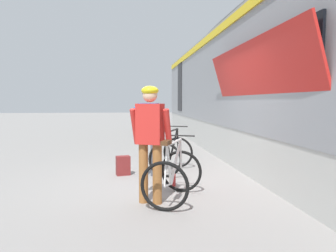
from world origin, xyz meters
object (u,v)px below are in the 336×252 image
object	(u,v)px
train_car	(277,85)
bicycle_near_black	(172,154)
cyclist_far_in_red	(150,134)
backpack_on_platform	(123,166)
bicycle_far_white	(174,175)
water_bottle_near_the_bikes	(174,180)
cyclist_near_in_blue	(149,125)

from	to	relation	value
train_car	bicycle_near_black	size ratio (longest dim) A/B	15.78
cyclist_far_in_red	backpack_on_platform	size ratio (longest dim) A/B	4.40
cyclist_far_in_red	bicycle_near_black	size ratio (longest dim) A/B	1.39
train_car	bicycle_far_white	distance (m)	4.87
bicycle_far_white	water_bottle_near_the_bikes	distance (m)	0.91
bicycle_far_white	train_car	bearing A→B (deg)	45.83
train_car	water_bottle_near_the_bikes	size ratio (longest dim) A/B	88.40
water_bottle_near_the_bikes	backpack_on_platform	bearing A→B (deg)	132.58
bicycle_near_black	bicycle_far_white	distance (m)	2.04
cyclist_far_in_red	bicycle_near_black	bearing A→B (deg)	73.97
train_car	water_bottle_near_the_bikes	bearing A→B (deg)	-141.54
cyclist_far_in_red	bicycle_far_white	distance (m)	0.75
cyclist_near_in_blue	backpack_on_platform	xyz separation A→B (m)	(-0.53, 0.08, -0.85)
bicycle_near_black	cyclist_far_in_red	bearing A→B (deg)	-106.03
bicycle_near_black	bicycle_far_white	xyz separation A→B (m)	(-0.24, -2.03, 0.00)
train_car	backpack_on_platform	bearing A→B (deg)	-160.26
bicycle_near_black	water_bottle_near_the_bikes	world-z (taller)	bicycle_near_black
cyclist_near_in_blue	cyclist_far_in_red	distance (m)	1.86
cyclist_far_in_red	water_bottle_near_the_bikes	xyz separation A→B (m)	(0.49, 0.92, -0.94)
water_bottle_near_the_bikes	cyclist_far_in_red	bearing A→B (deg)	-117.79
cyclist_far_in_red	cyclist_near_in_blue	bearing A→B (deg)	87.23
bicycle_near_black	bicycle_far_white	world-z (taller)	same
cyclist_far_in_red	water_bottle_near_the_bikes	world-z (taller)	cyclist_far_in_red
cyclist_far_in_red	train_car	bearing A→B (deg)	43.35
cyclist_near_in_blue	bicycle_near_black	distance (m)	0.86
train_car	cyclist_far_in_red	xyz separation A→B (m)	(-3.57, -3.38, -0.91)
train_car	water_bottle_near_the_bikes	distance (m)	4.36
train_car	cyclist_near_in_blue	world-z (taller)	train_car
train_car	bicycle_far_white	bearing A→B (deg)	-134.17
cyclist_far_in_red	bicycle_far_white	size ratio (longest dim) A/B	1.40
bicycle_near_black	backpack_on_platform	world-z (taller)	bicycle_near_black
cyclist_far_in_red	water_bottle_near_the_bikes	bearing A→B (deg)	62.21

